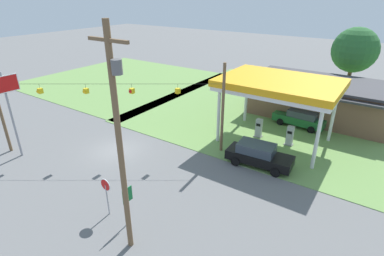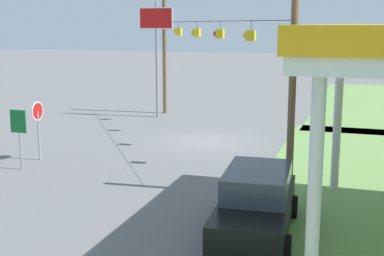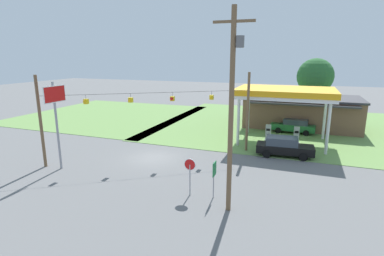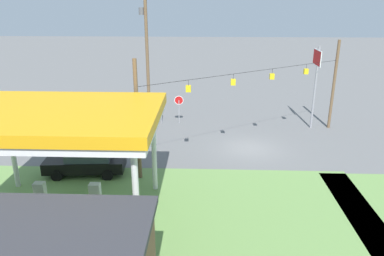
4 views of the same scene
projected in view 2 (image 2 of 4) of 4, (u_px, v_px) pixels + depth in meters
The scene contains 6 objects.
ground_plane at pixel (207, 141), 26.26m from camera, with size 160.00×160.00×0.00m, color slate.
car_at_pumps_front at pixel (256, 201), 14.63m from camera, with size 5.09×2.38×1.76m.
stop_sign_roadside at pixel (38, 118), 22.38m from camera, with size 0.80×0.08×2.50m.
stop_sign_overhead at pixel (156, 36), 32.13m from camera, with size 0.22×2.14×6.95m.
route_sign at pixel (19, 127), 20.89m from camera, with size 0.10×0.70×2.40m.
signal_span_gantry at pixel (207, 58), 25.48m from camera, with size 14.88×10.24×7.44m.
Camera 2 is at (24.62, 7.22, 5.70)m, focal length 50.00 mm.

